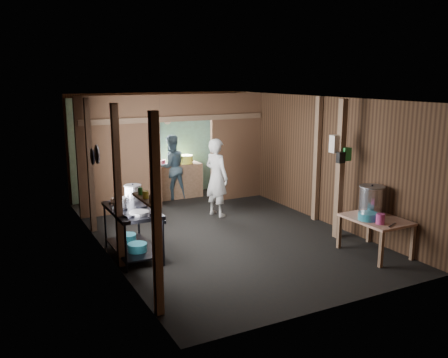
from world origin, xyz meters
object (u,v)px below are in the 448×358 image
prep_table (375,236)px  stock_pot (371,200)px  pink_bucket (380,219)px  yellow_tub (185,159)px  stove_pot_large (133,193)px  gas_range (133,232)px  cook (217,177)px

prep_table → stock_pot: bearing=63.0°
pink_bucket → yellow_tub: yellow_tub is taller
stock_pot → pink_bucket: (-0.32, -0.54, -0.15)m
stove_pot_large → yellow_tub: size_ratio=0.83×
stove_pot_large → yellow_tub: (2.24, 2.95, -0.02)m
stove_pot_large → yellow_tub: stove_pot_large is taller
gas_range → stock_pot: stock_pot is taller
gas_range → prep_table: (3.71, -1.80, -0.10)m
cook → pink_bucket: bearing=-178.5°
stock_pot → prep_table: bearing=-117.0°
stove_pot_large → prep_table: bearing=-32.8°
yellow_tub → pink_bucket: bearing=-78.5°
gas_range → stove_pot_large: 0.75m
prep_table → yellow_tub: size_ratio=2.90×
gas_range → pink_bucket: (3.54, -2.07, 0.30)m
pink_bucket → cook: cook is taller
gas_range → yellow_tub: size_ratio=3.83×
gas_range → prep_table: 4.13m
gas_range → cook: size_ratio=0.84×
prep_table → stock_pot: (0.14, 0.28, 0.55)m
prep_table → stove_pot_large: 4.26m
cook → yellow_tub: bearing=-19.0°
stock_pot → yellow_tub: bearing=106.2°
gas_range → cook: 2.83m
stock_pot → yellow_tub: (-1.44, 4.96, 0.08)m
prep_table → yellow_tub: 5.43m
stove_pot_large → cook: (2.17, 1.05, -0.12)m
gas_range → stove_pot_large: stove_pot_large is taller
gas_range → yellow_tub: yellow_tub is taller
prep_table → stock_pot: stock_pot is taller
prep_table → cook: size_ratio=0.63×
gas_range → prep_table: size_ratio=1.32×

